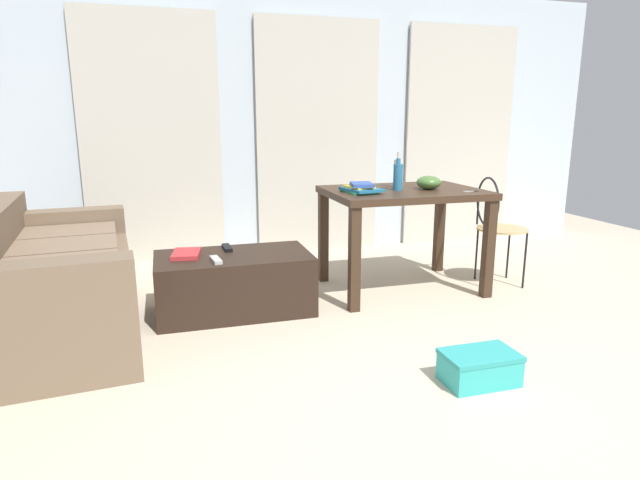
{
  "coord_description": "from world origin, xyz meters",
  "views": [
    {
      "loc": [
        -1.45,
        -1.8,
        1.3
      ],
      "look_at": [
        -0.39,
        1.81,
        0.43
      ],
      "focal_mm": 29.67,
      "sensor_mm": 36.0,
      "label": 1
    }
  ],
  "objects_px": {
    "couch": "(51,283)",
    "tv_remote_on_table": "(358,185)",
    "bottle_far": "(398,177)",
    "bottle_near": "(398,173)",
    "tv_remote_secondary": "(227,248)",
    "wire_chair": "(495,219)",
    "scissors": "(472,191)",
    "bowl": "(429,183)",
    "tv_remote_primary": "(216,260)",
    "craft_table": "(403,205)",
    "coffee_table": "(234,283)",
    "magazine": "(186,254)",
    "shoebox": "(480,367)",
    "book_stack": "(361,188)"
  },
  "relations": [
    {
      "from": "craft_table",
      "to": "bottle_far",
      "type": "height_order",
      "value": "bottle_far"
    },
    {
      "from": "bottle_far",
      "to": "shoebox",
      "type": "bearing_deg",
      "value": -97.47
    },
    {
      "from": "couch",
      "to": "craft_table",
      "type": "relative_size",
      "value": 1.6
    },
    {
      "from": "bottle_near",
      "to": "tv_remote_secondary",
      "type": "relative_size",
      "value": 1.49
    },
    {
      "from": "shoebox",
      "to": "bottle_near",
      "type": "bearing_deg",
      "value": 80.92
    },
    {
      "from": "wire_chair",
      "to": "scissors",
      "type": "distance_m",
      "value": 0.43
    },
    {
      "from": "magazine",
      "to": "wire_chair",
      "type": "bearing_deg",
      "value": 8.47
    },
    {
      "from": "book_stack",
      "to": "tv_remote_primary",
      "type": "relative_size",
      "value": 1.94
    },
    {
      "from": "tv_remote_on_table",
      "to": "craft_table",
      "type": "bearing_deg",
      "value": -36.63
    },
    {
      "from": "wire_chair",
      "to": "bottle_near",
      "type": "bearing_deg",
      "value": 165.8
    },
    {
      "from": "bottle_far",
      "to": "tv_remote_on_table",
      "type": "xyz_separation_m",
      "value": [
        -0.19,
        0.32,
        -0.09
      ]
    },
    {
      "from": "bottle_near",
      "to": "book_stack",
      "type": "height_order",
      "value": "bottle_near"
    },
    {
      "from": "bowl",
      "to": "tv_remote_primary",
      "type": "bearing_deg",
      "value": -172.03
    },
    {
      "from": "bottle_far",
      "to": "shoebox",
      "type": "distance_m",
      "value": 1.67
    },
    {
      "from": "tv_remote_primary",
      "to": "magazine",
      "type": "height_order",
      "value": "magazine"
    },
    {
      "from": "couch",
      "to": "bottle_far",
      "type": "bearing_deg",
      "value": 3.46
    },
    {
      "from": "couch",
      "to": "bottle_far",
      "type": "relative_size",
      "value": 7.73
    },
    {
      "from": "tv_remote_on_table",
      "to": "tv_remote_secondary",
      "type": "bearing_deg",
      "value": -155.92
    },
    {
      "from": "couch",
      "to": "tv_remote_on_table",
      "type": "height_order",
      "value": "tv_remote_on_table"
    },
    {
      "from": "craft_table",
      "to": "wire_chair",
      "type": "distance_m",
      "value": 0.76
    },
    {
      "from": "tv_remote_on_table",
      "to": "magazine",
      "type": "height_order",
      "value": "tv_remote_on_table"
    },
    {
      "from": "couch",
      "to": "bowl",
      "type": "height_order",
      "value": "bowl"
    },
    {
      "from": "shoebox",
      "to": "craft_table",
      "type": "bearing_deg",
      "value": 80.08
    },
    {
      "from": "wire_chair",
      "to": "tv_remote_primary",
      "type": "distance_m",
      "value": 2.18
    },
    {
      "from": "bowl",
      "to": "magazine",
      "type": "relative_size",
      "value": 0.7
    },
    {
      "from": "craft_table",
      "to": "tv_remote_on_table",
      "type": "height_order",
      "value": "tv_remote_on_table"
    },
    {
      "from": "bowl",
      "to": "tv_remote_on_table",
      "type": "relative_size",
      "value": 1.12
    },
    {
      "from": "tv_remote_on_table",
      "to": "tv_remote_primary",
      "type": "height_order",
      "value": "tv_remote_on_table"
    },
    {
      "from": "tv_remote_primary",
      "to": "magazine",
      "type": "distance_m",
      "value": 0.27
    },
    {
      "from": "bowl",
      "to": "shoebox",
      "type": "height_order",
      "value": "bowl"
    },
    {
      "from": "scissors",
      "to": "magazine",
      "type": "distance_m",
      "value": 2.07
    },
    {
      "from": "couch",
      "to": "book_stack",
      "type": "distance_m",
      "value": 2.11
    },
    {
      "from": "tv_remote_secondary",
      "to": "magazine",
      "type": "xyz_separation_m",
      "value": [
        -0.28,
        -0.1,
        0.0
      ]
    },
    {
      "from": "bowl",
      "to": "tv_remote_secondary",
      "type": "bearing_deg",
      "value": 177.07
    },
    {
      "from": "magazine",
      "to": "bottle_far",
      "type": "bearing_deg",
      "value": 10.34
    },
    {
      "from": "scissors",
      "to": "magazine",
      "type": "height_order",
      "value": "scissors"
    },
    {
      "from": "craft_table",
      "to": "shoebox",
      "type": "distance_m",
      "value": 1.62
    },
    {
      "from": "craft_table",
      "to": "bottle_far",
      "type": "xyz_separation_m",
      "value": [
        -0.07,
        -0.04,
        0.22
      ]
    },
    {
      "from": "bowl",
      "to": "book_stack",
      "type": "xyz_separation_m",
      "value": [
        -0.55,
        -0.03,
        -0.02
      ]
    },
    {
      "from": "coffee_table",
      "to": "tv_remote_secondary",
      "type": "relative_size",
      "value": 5.67
    },
    {
      "from": "bottle_near",
      "to": "tv_remote_primary",
      "type": "relative_size",
      "value": 1.63
    },
    {
      "from": "couch",
      "to": "bottle_near",
      "type": "distance_m",
      "value": 2.49
    },
    {
      "from": "craft_table",
      "to": "bowl",
      "type": "distance_m",
      "value": 0.25
    },
    {
      "from": "scissors",
      "to": "coffee_table",
      "type": "bearing_deg",
      "value": 175.76
    },
    {
      "from": "coffee_table",
      "to": "wire_chair",
      "type": "xyz_separation_m",
      "value": [
        2.04,
        0.03,
        0.33
      ]
    },
    {
      "from": "scissors",
      "to": "book_stack",
      "type": "bearing_deg",
      "value": 167.19
    },
    {
      "from": "couch",
      "to": "bottle_near",
      "type": "xyz_separation_m",
      "value": [
        2.41,
        0.27,
        0.57
      ]
    },
    {
      "from": "bottle_far",
      "to": "wire_chair",
      "type": "bearing_deg",
      "value": -4.37
    },
    {
      "from": "wire_chair",
      "to": "scissors",
      "type": "bearing_deg",
      "value": -154.03
    },
    {
      "from": "bottle_near",
      "to": "couch",
      "type": "bearing_deg",
      "value": -173.62
    }
  ]
}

